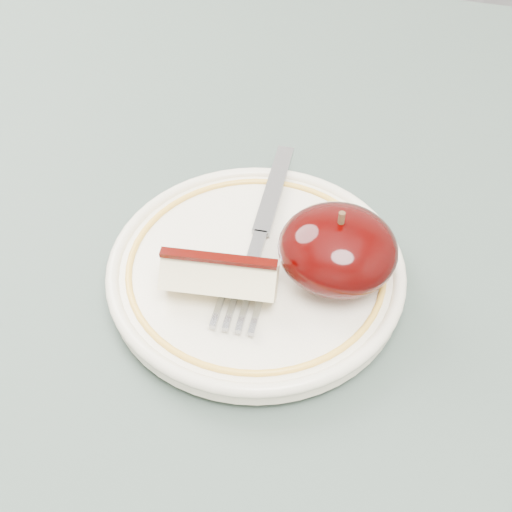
% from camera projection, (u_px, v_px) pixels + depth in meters
% --- Properties ---
extents(table, '(0.90, 0.90, 0.75)m').
position_uv_depth(table, '(194.00, 377.00, 0.53)').
color(table, brown).
rests_on(table, ground).
extents(plate, '(0.19, 0.19, 0.02)m').
position_uv_depth(plate, '(256.00, 271.00, 0.46)').
color(plate, '#F4ECCD').
rests_on(plate, table).
extents(apple_half, '(0.07, 0.07, 0.05)m').
position_uv_depth(apple_half, '(338.00, 249.00, 0.44)').
color(apple_half, black).
rests_on(apple_half, plate).
extents(apple_wedge, '(0.07, 0.04, 0.03)m').
position_uv_depth(apple_wedge, '(219.00, 276.00, 0.43)').
color(apple_wedge, beige).
rests_on(apple_wedge, plate).
extents(fork, '(0.03, 0.17, 0.00)m').
position_uv_depth(fork, '(260.00, 234.00, 0.47)').
color(fork, gray).
rests_on(fork, plate).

